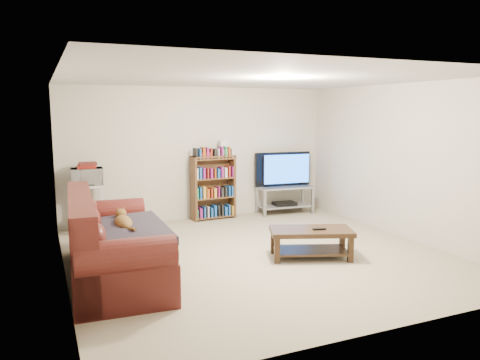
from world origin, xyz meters
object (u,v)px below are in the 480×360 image
coffee_table (311,238)px  bookshelf (213,186)px  sofa (108,249)px  tv_stand (285,195)px

coffee_table → bookshelf: size_ratio=1.04×
bookshelf → sofa: bearing=-136.7°
coffee_table → tv_stand: (1.01, 2.59, 0.08)m
bookshelf → tv_stand: bearing=-8.0°
sofa → tv_stand: (3.64, 2.30, 0.01)m
tv_stand → bookshelf: 1.46m
tv_stand → bookshelf: bearing=-179.8°
coffee_table → tv_stand: bearing=89.4°
sofa → bookshelf: 3.27m
coffee_table → tv_stand: tv_stand is taller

